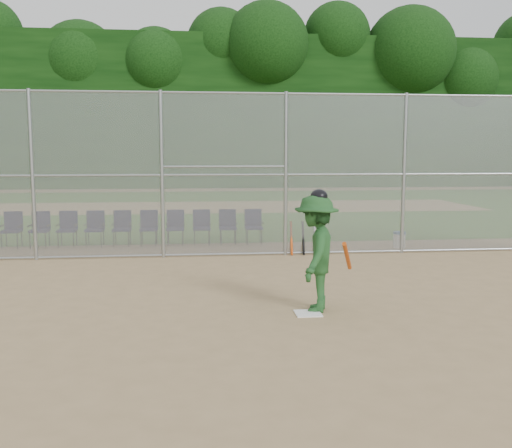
{
  "coord_description": "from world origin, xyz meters",
  "views": [
    {
      "loc": [
        -1.21,
        -8.85,
        2.52
      ],
      "look_at": [
        0.0,
        2.5,
        1.1
      ],
      "focal_mm": 40.0,
      "sensor_mm": 36.0,
      "label": 1
    }
  ],
  "objects": [
    {
      "name": "chair_9",
      "position": [
        0.4,
        6.84,
        0.48
      ],
      "size": [
        0.54,
        0.52,
        0.96
      ],
      "primitive_type": null,
      "color": "#110F39",
      "rests_on": "ground"
    },
    {
      "name": "chair_6",
      "position": [
        -1.77,
        6.84,
        0.48
      ],
      "size": [
        0.54,
        0.52,
        0.96
      ],
      "primitive_type": null,
      "color": "#110F39",
      "rests_on": "ground"
    },
    {
      "name": "chair_5",
      "position": [
        -2.49,
        6.84,
        0.48
      ],
      "size": [
        0.54,
        0.52,
        0.96
      ],
      "primitive_type": null,
      "color": "#110F39",
      "rests_on": "ground"
    },
    {
      "name": "chair_7",
      "position": [
        -1.05,
        6.84,
        0.48
      ],
      "size": [
        0.54,
        0.52,
        0.96
      ],
      "primitive_type": null,
      "color": "#110F39",
      "rests_on": "ground"
    },
    {
      "name": "chair_2",
      "position": [
        -4.67,
        6.84,
        0.48
      ],
      "size": [
        0.54,
        0.52,
        0.96
      ],
      "primitive_type": null,
      "color": "#110F39",
      "rests_on": "ground"
    },
    {
      "name": "chair_0",
      "position": [
        -6.12,
        6.84,
        0.48
      ],
      "size": [
        0.54,
        0.52,
        0.96
      ],
      "primitive_type": null,
      "color": "#110F39",
      "rests_on": "ground"
    },
    {
      "name": "water_cooler",
      "position": [
        4.23,
        5.78,
        0.22
      ],
      "size": [
        0.34,
        0.34,
        0.43
      ],
      "color": "white",
      "rests_on": "ground"
    },
    {
      "name": "batter_at_plate",
      "position": [
        0.69,
        -0.04,
        0.95
      ],
      "size": [
        1.1,
        1.44,
        1.96
      ],
      "color": "#1F4F22",
      "rests_on": "ground"
    },
    {
      "name": "spare_bats",
      "position": [
        1.46,
        5.02,
        0.42
      ],
      "size": [
        0.66,
        0.32,
        0.84
      ],
      "color": "#D84C14",
      "rests_on": "ground"
    },
    {
      "name": "chair_8",
      "position": [
        -0.32,
        6.84,
        0.48
      ],
      "size": [
        0.54,
        0.52,
        0.96
      ],
      "primitive_type": null,
      "color": "#110F39",
      "rests_on": "ground"
    },
    {
      "name": "ground",
      "position": [
        0.0,
        0.0,
        0.0
      ],
      "size": [
        100.0,
        100.0,
        0.0
      ],
      "primitive_type": "plane",
      "color": "tan",
      "rests_on": "ground"
    },
    {
      "name": "backstop_fence",
      "position": [
        0.0,
        5.0,
        2.07
      ],
      "size": [
        16.09,
        0.09,
        4.0
      ],
      "color": "gray",
      "rests_on": "ground"
    },
    {
      "name": "dirt_patch_far",
      "position": [
        0.0,
        18.0,
        0.01
      ],
      "size": [
        24.0,
        24.0,
        0.0
      ],
      "primitive_type": "plane",
      "color": "tan",
      "rests_on": "ground"
    },
    {
      "name": "chair_1",
      "position": [
        -5.39,
        6.84,
        0.48
      ],
      "size": [
        0.54,
        0.52,
        0.96
      ],
      "primitive_type": null,
      "color": "#110F39",
      "rests_on": "ground"
    },
    {
      "name": "home_plate",
      "position": [
        0.53,
        -0.24,
        0.01
      ],
      "size": [
        0.41,
        0.41,
        0.02
      ],
      "primitive_type": "cube",
      "rotation": [
        0.0,
        0.0,
        -0.0
      ],
      "color": "white",
      "rests_on": "ground"
    },
    {
      "name": "treeline",
      "position": [
        0.0,
        20.0,
        5.5
      ],
      "size": [
        81.0,
        60.0,
        11.0
      ],
      "color": "black",
      "rests_on": "ground"
    },
    {
      "name": "grass_strip",
      "position": [
        0.0,
        18.0,
        0.01
      ],
      "size": [
        100.0,
        100.0,
        0.0
      ],
      "primitive_type": "plane",
      "color": "#2E5E1C",
      "rests_on": "ground"
    },
    {
      "name": "chair_4",
      "position": [
        -3.22,
        6.84,
        0.48
      ],
      "size": [
        0.54,
        0.52,
        0.96
      ],
      "primitive_type": null,
      "color": "#110F39",
      "rests_on": "ground"
    },
    {
      "name": "chair_3",
      "position": [
        -3.94,
        6.84,
        0.48
      ],
      "size": [
        0.54,
        0.52,
        0.96
      ],
      "primitive_type": null,
      "color": "#110F39",
      "rests_on": "ground"
    }
  ]
}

